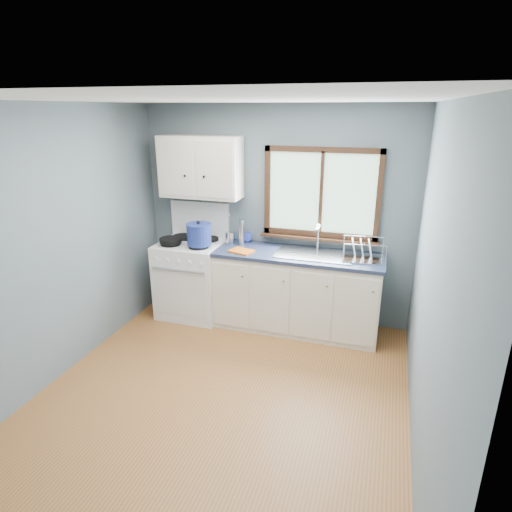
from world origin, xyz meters
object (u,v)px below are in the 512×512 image
(skillet, at_px, (171,240))
(utensil_crock, at_px, (230,238))
(stockpot, at_px, (199,234))
(gas_range, at_px, (192,276))
(base_cabinets, at_px, (297,295))
(thermos, at_px, (241,232))
(sink, at_px, (314,260))
(dish_rack, at_px, (363,254))

(skillet, relative_size, utensil_crock, 1.17)
(stockpot, bearing_deg, gas_range, 142.60)
(base_cabinets, xyz_separation_m, skillet, (-1.48, -0.18, 0.58))
(thermos, bearing_deg, gas_range, -166.81)
(sink, height_order, dish_rack, sink)
(skillet, relative_size, thermos, 1.37)
(skillet, distance_m, dish_rack, 2.18)
(skillet, bearing_deg, thermos, 2.37)
(stockpot, xyz_separation_m, dish_rack, (1.82, 0.16, -0.11))
(dish_rack, bearing_deg, gas_range, 173.78)
(gas_range, relative_size, dish_rack, 2.85)
(base_cabinets, height_order, sink, sink)
(sink, bearing_deg, gas_range, -179.29)
(stockpot, height_order, utensil_crock, utensil_crock)
(utensil_crock, bearing_deg, skillet, -155.06)
(gas_range, xyz_separation_m, sink, (1.49, 0.02, 0.37))
(base_cabinets, xyz_separation_m, stockpot, (-1.12, -0.16, 0.68))
(gas_range, bearing_deg, stockpot, -37.40)
(stockpot, bearing_deg, sink, 6.83)
(stockpot, xyz_separation_m, utensil_crock, (0.28, 0.27, -0.09))
(base_cabinets, bearing_deg, skillet, -173.09)
(skillet, xyz_separation_m, dish_rack, (2.17, 0.18, -0.01))
(base_cabinets, height_order, utensil_crock, utensil_crock)
(sink, bearing_deg, skillet, -173.85)
(sink, distance_m, dish_rack, 0.53)
(utensil_crock, bearing_deg, stockpot, -135.71)
(gas_range, bearing_deg, skillet, -136.83)
(gas_range, relative_size, thermos, 4.54)
(thermos, height_order, dish_rack, thermos)
(sink, height_order, utensil_crock, utensil_crock)
(base_cabinets, distance_m, stockpot, 1.32)
(sink, height_order, thermos, thermos)
(sink, relative_size, utensil_crock, 2.39)
(gas_range, height_order, thermos, gas_range)
(skillet, distance_m, thermos, 0.83)
(gas_range, distance_m, stockpot, 0.63)
(stockpot, height_order, dish_rack, stockpot)
(skillet, bearing_deg, sink, -12.86)
(thermos, relative_size, dish_rack, 0.63)
(gas_range, distance_m, utensil_crock, 0.69)
(gas_range, xyz_separation_m, stockpot, (0.18, -0.14, 0.59))
(utensil_crock, xyz_separation_m, dish_rack, (1.54, -0.11, -0.01))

